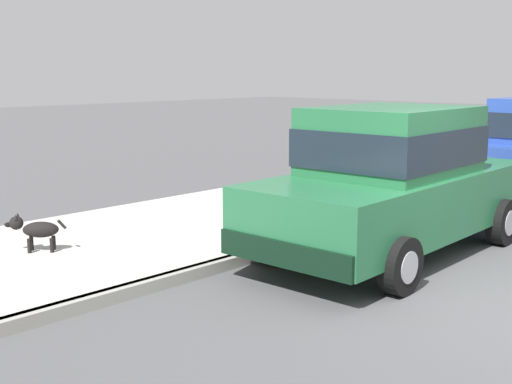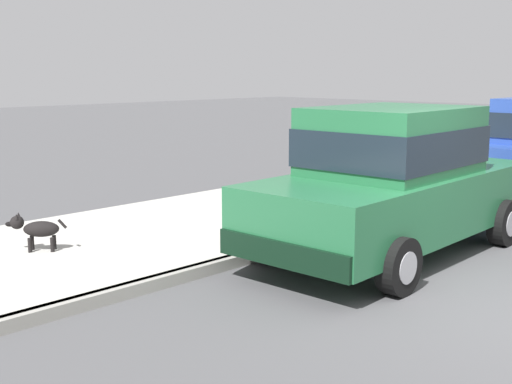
{
  "view_description": "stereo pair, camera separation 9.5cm",
  "coord_description": "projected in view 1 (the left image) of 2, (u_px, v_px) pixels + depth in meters",
  "views": [
    {
      "loc": [
        2.44,
        -6.48,
        2.36
      ],
      "look_at": [
        -3.31,
        -0.46,
        0.85
      ],
      "focal_mm": 46.84,
      "sensor_mm": 36.0,
      "label": 1
    },
    {
      "loc": [
        2.51,
        -6.42,
        2.36
      ],
      "look_at": [
        -3.31,
        -0.46,
        0.85
      ],
      "focal_mm": 46.84,
      "sensor_mm": 36.0,
      "label": 2
    }
  ],
  "objects": [
    {
      "name": "car_green_sedan",
      "position": [
        393.0,
        180.0,
        8.58
      ],
      "size": [
        2.16,
        4.67,
        1.92
      ],
      "color": "#23663D",
      "rests_on": "ground"
    },
    {
      "name": "curb",
      "position": [
        286.0,
        246.0,
        8.85
      ],
      "size": [
        0.16,
        64.0,
        0.14
      ],
      "primitive_type": "cube",
      "color": "gray",
      "rests_on": "ground"
    },
    {
      "name": "sidewalk",
      "position": [
        197.0,
        225.0,
        10.08
      ],
      "size": [
        3.6,
        64.0,
        0.14
      ],
      "primitive_type": "cube",
      "color": "#B7B5AD",
      "rests_on": "ground"
    },
    {
      "name": "dog_black",
      "position": [
        35.0,
        229.0,
        8.29
      ],
      "size": [
        0.53,
        0.61,
        0.49
      ],
      "color": "black",
      "rests_on": "sidewalk"
    }
  ]
}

